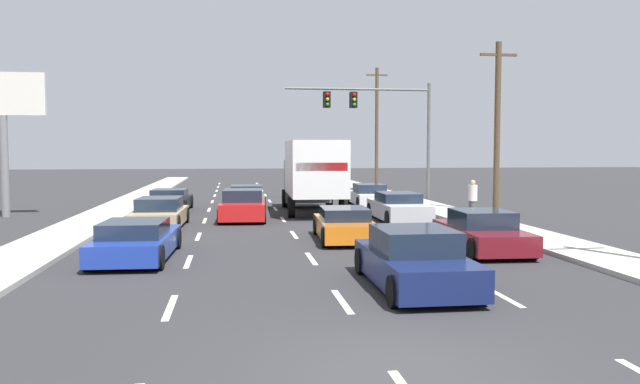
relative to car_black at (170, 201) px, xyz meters
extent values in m
plane|color=#2B2B2D|center=(5.34, 1.29, -0.51)|extent=(140.00, 140.00, 0.00)
cube|color=#B2AFA8|center=(13.40, -3.71, -0.44)|extent=(2.21, 80.00, 0.14)
cube|color=#B2AFA8|center=(-2.72, -3.71, -0.44)|extent=(2.21, 80.00, 0.14)
cube|color=silver|center=(1.94, -19.71, -0.51)|extent=(0.14, 2.00, 0.01)
cube|color=silver|center=(1.94, -14.71, -0.51)|extent=(0.14, 2.00, 0.01)
cube|color=silver|center=(1.94, -9.71, -0.51)|extent=(0.14, 2.00, 0.01)
cube|color=silver|center=(1.94, -4.71, -0.51)|extent=(0.14, 2.00, 0.01)
cube|color=silver|center=(1.94, 0.29, -0.51)|extent=(0.14, 2.00, 0.01)
cube|color=silver|center=(1.94, 5.29, -0.51)|extent=(0.14, 2.00, 0.01)
cube|color=silver|center=(1.94, 10.29, -0.51)|extent=(0.14, 2.00, 0.01)
cube|color=silver|center=(1.94, 15.29, -0.51)|extent=(0.14, 2.00, 0.01)
cube|color=silver|center=(1.94, 20.29, -0.51)|extent=(0.14, 2.00, 0.01)
cube|color=silver|center=(1.94, 25.29, -0.51)|extent=(0.14, 2.00, 0.01)
cube|color=silver|center=(5.34, -19.71, -0.51)|extent=(0.14, 2.00, 0.01)
cube|color=silver|center=(5.34, -14.71, -0.51)|extent=(0.14, 2.00, 0.01)
cube|color=silver|center=(5.34, -9.71, -0.51)|extent=(0.14, 2.00, 0.01)
cube|color=silver|center=(5.34, -4.71, -0.51)|extent=(0.14, 2.00, 0.01)
cube|color=silver|center=(5.34, 0.29, -0.51)|extent=(0.14, 2.00, 0.01)
cube|color=silver|center=(5.34, 5.29, -0.51)|extent=(0.14, 2.00, 0.01)
cube|color=silver|center=(5.34, 10.29, -0.51)|extent=(0.14, 2.00, 0.01)
cube|color=silver|center=(5.34, 15.29, -0.51)|extent=(0.14, 2.00, 0.01)
cube|color=silver|center=(5.34, 20.29, -0.51)|extent=(0.14, 2.00, 0.01)
cube|color=silver|center=(5.34, 25.29, -0.51)|extent=(0.14, 2.00, 0.01)
cube|color=silver|center=(8.74, -19.71, -0.51)|extent=(0.14, 2.00, 0.01)
cube|color=silver|center=(8.74, -14.71, -0.51)|extent=(0.14, 2.00, 0.01)
cube|color=silver|center=(8.74, -9.71, -0.51)|extent=(0.14, 2.00, 0.01)
cube|color=silver|center=(8.74, -4.71, -0.51)|extent=(0.14, 2.00, 0.01)
cube|color=silver|center=(8.74, 0.29, -0.51)|extent=(0.14, 2.00, 0.01)
cube|color=silver|center=(8.74, 5.29, -0.51)|extent=(0.14, 2.00, 0.01)
cube|color=silver|center=(8.74, 10.29, -0.51)|extent=(0.14, 2.00, 0.01)
cube|color=silver|center=(8.74, 15.29, -0.51)|extent=(0.14, 2.00, 0.01)
cube|color=silver|center=(8.74, 20.29, -0.51)|extent=(0.14, 2.00, 0.01)
cube|color=silver|center=(8.74, 25.29, -0.51)|extent=(0.14, 2.00, 0.01)
cube|color=black|center=(0.00, 0.02, -0.10)|extent=(2.04, 4.09, 0.56)
cube|color=#192333|center=(0.00, -0.07, 0.38)|extent=(1.73, 1.93, 0.40)
cylinder|color=black|center=(-0.82, 1.51, -0.19)|extent=(0.25, 0.65, 0.64)
cylinder|color=black|center=(0.94, 1.44, -0.19)|extent=(0.25, 0.65, 0.64)
cylinder|color=black|center=(-0.94, -1.40, -0.19)|extent=(0.25, 0.65, 0.64)
cylinder|color=black|center=(0.82, -1.48, -0.19)|extent=(0.25, 0.65, 0.64)
cube|color=tan|center=(0.29, -6.90, -0.09)|extent=(1.97, 4.27, 0.56)
cube|color=#192333|center=(0.29, -6.90, 0.43)|extent=(1.68, 2.18, 0.49)
cylinder|color=black|center=(-0.50, -5.31, -0.19)|extent=(0.24, 0.65, 0.64)
cylinder|color=black|center=(1.20, -5.38, -0.19)|extent=(0.24, 0.65, 0.64)
cylinder|color=black|center=(-0.61, -8.42, -0.19)|extent=(0.24, 0.65, 0.64)
cylinder|color=black|center=(1.09, -8.48, -0.19)|extent=(0.24, 0.65, 0.64)
cube|color=#1E389E|center=(0.48, -14.06, -0.10)|extent=(2.06, 4.63, 0.56)
cube|color=#192333|center=(0.47, -14.41, 0.39)|extent=(1.73, 2.14, 0.42)
cylinder|color=black|center=(-0.32, -12.30, -0.19)|extent=(0.25, 0.65, 0.64)
cylinder|color=black|center=(1.43, -12.37, -0.19)|extent=(0.25, 0.65, 0.64)
cylinder|color=black|center=(-0.47, -15.75, -0.19)|extent=(0.25, 0.65, 0.64)
cylinder|color=black|center=(1.29, -15.83, -0.19)|extent=(0.25, 0.65, 0.64)
cube|color=#196B38|center=(3.88, 1.65, -0.10)|extent=(1.95, 4.44, 0.55)
cube|color=#192333|center=(3.88, 1.72, 0.41)|extent=(1.68, 2.16, 0.47)
cylinder|color=black|center=(3.05, 3.32, -0.19)|extent=(0.23, 0.64, 0.64)
cylinder|color=black|center=(4.79, 3.28, -0.19)|extent=(0.23, 0.64, 0.64)
cylinder|color=black|center=(2.98, 0.02, -0.19)|extent=(0.23, 0.64, 0.64)
cylinder|color=black|center=(4.72, -0.02, -0.19)|extent=(0.23, 0.64, 0.64)
cube|color=red|center=(3.60, -4.52, -0.03)|extent=(2.11, 4.60, 0.69)
cube|color=#192333|center=(3.60, -4.59, 0.57)|extent=(1.77, 2.22, 0.51)
cylinder|color=black|center=(2.79, -2.77, -0.19)|extent=(0.25, 0.65, 0.64)
cylinder|color=black|center=(4.57, -2.85, -0.19)|extent=(0.25, 0.65, 0.64)
cylinder|color=black|center=(2.63, -6.18, -0.19)|extent=(0.25, 0.65, 0.64)
cylinder|color=black|center=(4.41, -6.27, -0.19)|extent=(0.25, 0.65, 0.64)
cube|color=white|center=(7.00, -2.90, 1.71)|extent=(2.63, 5.90, 2.54)
cube|color=red|center=(6.92, -5.79, 1.83)|extent=(2.23, 0.10, 0.36)
cube|color=slate|center=(7.11, 1.02, 0.90)|extent=(2.43, 2.07, 2.23)
cylinder|color=black|center=(5.92, 1.05, -0.03)|extent=(0.33, 0.97, 0.96)
cylinder|color=black|center=(8.29, 0.99, -0.03)|extent=(0.33, 0.97, 0.96)
cylinder|color=black|center=(5.78, -4.03, -0.03)|extent=(0.33, 0.97, 0.96)
cylinder|color=black|center=(8.16, -4.10, -0.03)|extent=(0.33, 0.97, 0.96)
cube|color=orange|center=(6.90, -11.33, -0.09)|extent=(1.93, 4.22, 0.57)
cube|color=#192333|center=(6.90, -11.33, 0.40)|extent=(1.62, 2.04, 0.40)
cylinder|color=black|center=(6.16, -9.77, -0.19)|extent=(0.25, 0.65, 0.64)
cylinder|color=black|center=(7.78, -9.85, -0.19)|extent=(0.25, 0.65, 0.64)
cylinder|color=black|center=(6.02, -12.81, -0.19)|extent=(0.25, 0.65, 0.64)
cylinder|color=black|center=(7.64, -12.88, -0.19)|extent=(0.25, 0.65, 0.64)
cube|color=#141E4C|center=(7.15, -18.70, -0.05)|extent=(1.89, 4.42, 0.65)
cube|color=#192333|center=(7.15, -18.68, 0.55)|extent=(1.65, 2.01, 0.54)
cylinder|color=black|center=(6.29, -17.04, -0.19)|extent=(0.23, 0.64, 0.64)
cylinder|color=black|center=(8.03, -17.05, -0.19)|extent=(0.23, 0.64, 0.64)
cylinder|color=black|center=(6.27, -20.34, -0.19)|extent=(0.23, 0.64, 0.64)
cylinder|color=black|center=(8.00, -20.36, -0.19)|extent=(0.23, 0.64, 0.64)
cube|color=white|center=(10.52, 1.30, -0.07)|extent=(1.83, 4.33, 0.61)
cube|color=#192333|center=(10.51, 1.01, 0.47)|extent=(1.56, 2.17, 0.47)
cylinder|color=black|center=(9.78, 2.91, -0.19)|extent=(0.24, 0.65, 0.64)
cylinder|color=black|center=(11.36, 2.87, -0.19)|extent=(0.24, 0.65, 0.64)
cylinder|color=black|center=(9.68, -0.26, -0.19)|extent=(0.24, 0.65, 0.64)
cylinder|color=black|center=(11.26, -0.31, -0.19)|extent=(0.24, 0.65, 0.64)
cube|color=#B7BABF|center=(10.24, -5.98, -0.04)|extent=(1.88, 4.65, 0.68)
cube|color=#192333|center=(10.24, -5.91, 0.51)|extent=(1.63, 2.20, 0.41)
cylinder|color=black|center=(9.41, -4.21, -0.19)|extent=(0.23, 0.64, 0.64)
cylinder|color=black|center=(11.11, -4.23, -0.19)|extent=(0.23, 0.64, 0.64)
cylinder|color=black|center=(9.37, -7.73, -0.19)|extent=(0.23, 0.64, 0.64)
cylinder|color=black|center=(11.07, -7.75, -0.19)|extent=(0.23, 0.64, 0.64)
cube|color=maroon|center=(10.67, -14.00, -0.08)|extent=(2.01, 4.60, 0.59)
cube|color=#192333|center=(10.67, -14.01, 0.46)|extent=(1.67, 1.97, 0.51)
cylinder|color=black|center=(9.91, -12.26, -0.19)|extent=(0.25, 0.65, 0.64)
cylinder|color=black|center=(11.59, -12.33, -0.19)|extent=(0.25, 0.65, 0.64)
cylinder|color=black|center=(9.75, -15.67, -0.19)|extent=(0.25, 0.65, 0.64)
cylinder|color=black|center=(11.43, -15.75, -0.19)|extent=(0.25, 0.65, 0.64)
cylinder|color=#595B56|center=(15.15, 5.14, 3.07)|extent=(0.20, 0.20, 7.16)
cylinder|color=#595B56|center=(10.71, 5.14, 6.21)|extent=(8.87, 0.14, 0.14)
cube|color=black|center=(10.42, 5.14, 5.56)|extent=(0.40, 0.56, 0.95)
sphere|color=red|center=(10.42, 4.83, 5.86)|extent=(0.20, 0.20, 0.20)
sphere|color=orange|center=(10.42, 4.83, 5.56)|extent=(0.20, 0.20, 0.20)
sphere|color=green|center=(10.42, 4.83, 5.26)|extent=(0.20, 0.20, 0.20)
cube|color=black|center=(8.79, 5.14, 5.56)|extent=(0.40, 0.56, 0.95)
sphere|color=red|center=(8.79, 4.83, 5.86)|extent=(0.20, 0.20, 0.20)
sphere|color=orange|center=(8.79, 4.83, 5.56)|extent=(0.20, 0.20, 0.20)
sphere|color=green|center=(8.79, 4.83, 5.26)|extent=(0.20, 0.20, 0.20)
cylinder|color=brown|center=(15.56, -3.95, 3.54)|extent=(0.28, 0.28, 8.12)
cube|color=brown|center=(15.56, -3.95, 7.00)|extent=(1.80, 0.12, 0.12)
cylinder|color=brown|center=(15.17, 19.18, 4.44)|extent=(0.28, 0.28, 9.91)
cube|color=brown|center=(15.17, 19.18, 8.80)|extent=(1.80, 0.12, 0.12)
cylinder|color=slate|center=(-7.12, -1.98, 1.80)|extent=(0.36, 0.36, 4.63)
cube|color=silver|center=(-7.12, -1.98, 5.09)|extent=(3.73, 0.20, 1.94)
cylinder|color=#3F3F42|center=(13.23, -6.89, 0.01)|extent=(0.32, 0.32, 0.77)
cylinder|color=beige|center=(13.23, -6.89, 0.73)|extent=(0.38, 0.38, 0.67)
sphere|color=tan|center=(13.23, -6.89, 1.18)|extent=(0.21, 0.21, 0.21)
camera|label=1|loc=(3.18, -31.88, 2.54)|focal=34.81mm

